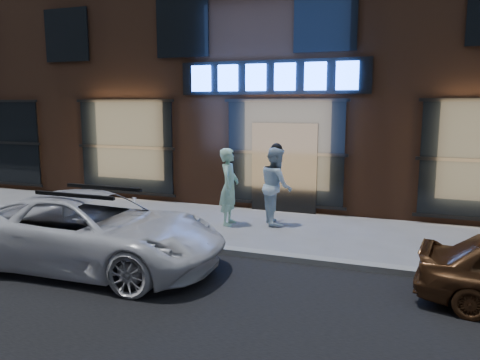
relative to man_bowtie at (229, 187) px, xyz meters
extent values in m
plane|color=slate|center=(0.87, -2.11, -0.93)|extent=(90.00, 90.00, 0.00)
cube|color=gray|center=(0.87, -2.11, -0.87)|extent=(60.00, 0.25, 0.12)
cube|color=#54301E|center=(0.87, 5.89, 4.07)|extent=(30.00, 8.00, 10.00)
cube|color=black|center=(0.47, 1.84, 2.67)|extent=(5.20, 0.06, 0.90)
cube|color=black|center=(0.87, 1.81, 0.27)|extent=(1.80, 0.10, 2.40)
cube|color=#FFBF72|center=(-9.13, 1.87, 0.67)|extent=(3.00, 0.04, 2.60)
cube|color=black|center=(-9.13, 1.83, 0.67)|extent=(3.20, 0.06, 2.80)
cube|color=#FFBF72|center=(-4.13, 1.87, 0.67)|extent=(3.00, 0.04, 2.60)
cube|color=black|center=(-4.13, 1.83, 0.67)|extent=(3.20, 0.06, 2.80)
cube|color=#FFBF72|center=(0.87, 1.87, 0.67)|extent=(3.00, 0.04, 2.60)
cube|color=black|center=(0.87, 1.83, 0.67)|extent=(3.20, 0.06, 2.80)
cube|color=black|center=(-6.13, 1.83, 4.07)|extent=(1.60, 0.06, 1.60)
cube|color=black|center=(-2.13, 1.83, 4.07)|extent=(1.60, 0.06, 1.60)
cube|color=black|center=(1.87, 1.83, 4.07)|extent=(1.60, 0.06, 1.60)
cube|color=#2659FF|center=(-1.53, 1.77, 2.67)|extent=(0.55, 0.12, 0.70)
cube|color=#2659FF|center=(-0.73, 1.77, 2.67)|extent=(0.55, 0.12, 0.70)
cube|color=#2659FF|center=(0.07, 1.77, 2.67)|extent=(0.55, 0.12, 0.70)
cube|color=#2659FF|center=(0.87, 1.77, 2.67)|extent=(0.55, 0.12, 0.70)
cube|color=#2659FF|center=(1.67, 1.77, 2.67)|extent=(0.55, 0.12, 0.70)
cube|color=#2659FF|center=(2.47, 1.77, 2.67)|extent=(0.55, 0.12, 0.70)
imported|color=#C2FFD7|center=(0.00, 0.00, 0.00)|extent=(0.53, 0.73, 1.87)
imported|color=silver|center=(1.04, 0.48, 0.01)|extent=(1.06, 1.14, 1.89)
imported|color=silver|center=(-1.18, -3.66, -0.26)|extent=(4.91, 2.43, 1.34)
camera|label=1|loc=(4.13, -10.29, 1.97)|focal=35.00mm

